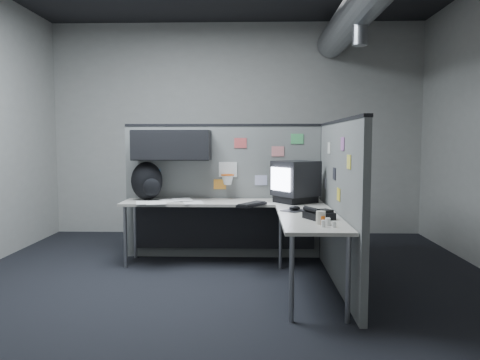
{
  "coord_description": "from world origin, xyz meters",
  "views": [
    {
      "loc": [
        0.26,
        -4.37,
        1.43
      ],
      "look_at": [
        0.12,
        0.35,
        1.03
      ],
      "focal_mm": 35.0,
      "sensor_mm": 36.0,
      "label": 1
    }
  ],
  "objects_px": {
    "desk": "(243,215)",
    "backpack": "(147,182)",
    "keyboard": "(252,204)",
    "monitor": "(295,181)",
    "phone": "(319,214)"
  },
  "relations": [
    {
      "from": "desk",
      "to": "backpack",
      "type": "distance_m",
      "value": 1.24
    },
    {
      "from": "desk",
      "to": "keyboard",
      "type": "height_order",
      "value": "keyboard"
    },
    {
      "from": "monitor",
      "to": "phone",
      "type": "relative_size",
      "value": 1.92
    },
    {
      "from": "desk",
      "to": "monitor",
      "type": "relative_size",
      "value": 4.02
    },
    {
      "from": "monitor",
      "to": "keyboard",
      "type": "height_order",
      "value": "monitor"
    },
    {
      "from": "monitor",
      "to": "phone",
      "type": "bearing_deg",
      "value": -75.08
    },
    {
      "from": "keyboard",
      "to": "phone",
      "type": "relative_size",
      "value": 1.38
    },
    {
      "from": "desk",
      "to": "monitor",
      "type": "bearing_deg",
      "value": 18.59
    },
    {
      "from": "phone",
      "to": "backpack",
      "type": "distance_m",
      "value": 2.23
    },
    {
      "from": "keyboard",
      "to": "phone",
      "type": "xyz_separation_m",
      "value": [
        0.6,
        -0.82,
        0.02
      ]
    },
    {
      "from": "monitor",
      "to": "phone",
      "type": "distance_m",
      "value": 1.14
    },
    {
      "from": "monitor",
      "to": "backpack",
      "type": "height_order",
      "value": "monitor"
    },
    {
      "from": "keyboard",
      "to": "desk",
      "type": "bearing_deg",
      "value": 122.65
    },
    {
      "from": "monitor",
      "to": "backpack",
      "type": "relative_size",
      "value": 1.27
    },
    {
      "from": "keyboard",
      "to": "backpack",
      "type": "bearing_deg",
      "value": 148.04
    }
  ]
}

